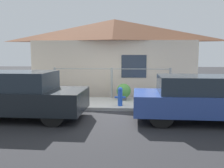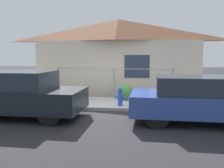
{
  "view_description": "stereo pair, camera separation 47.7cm",
  "coord_description": "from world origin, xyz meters",
  "px_view_note": "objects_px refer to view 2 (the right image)",
  "views": [
    {
      "loc": [
        0.68,
        -8.33,
        1.95
      ],
      "look_at": [
        0.12,
        0.3,
        0.9
      ],
      "focal_mm": 40.0,
      "sensor_mm": 36.0,
      "label": 1
    },
    {
      "loc": [
        1.16,
        -8.28,
        1.95
      ],
      "look_at": [
        0.12,
        0.3,
        0.9
      ],
      "focal_mm": 40.0,
      "sensor_mm": 36.0,
      "label": 2
    }
  ],
  "objects_px": {
    "car_left": "(23,94)",
    "car_right": "(198,99)",
    "fire_hydrant": "(120,96)",
    "potted_plant_near_hydrant": "(125,91)"
  },
  "relations": [
    {
      "from": "potted_plant_near_hydrant",
      "to": "car_right",
      "type": "bearing_deg",
      "value": -49.4
    },
    {
      "from": "car_right",
      "to": "fire_hydrant",
      "type": "relative_size",
      "value": 5.82
    },
    {
      "from": "car_left",
      "to": "car_right",
      "type": "relative_size",
      "value": 0.94
    },
    {
      "from": "fire_hydrant",
      "to": "potted_plant_near_hydrant",
      "type": "distance_m",
      "value": 1.1
    },
    {
      "from": "car_right",
      "to": "fire_hydrant",
      "type": "bearing_deg",
      "value": 149.01
    },
    {
      "from": "car_left",
      "to": "potted_plant_near_hydrant",
      "type": "bearing_deg",
      "value": 42.94
    },
    {
      "from": "car_left",
      "to": "car_right",
      "type": "bearing_deg",
      "value": 1.67
    },
    {
      "from": "car_right",
      "to": "potted_plant_near_hydrant",
      "type": "distance_m",
      "value": 3.44
    },
    {
      "from": "car_left",
      "to": "car_right",
      "type": "xyz_separation_m",
      "value": [
        5.2,
        0.0,
        -0.04
      ]
    },
    {
      "from": "fire_hydrant",
      "to": "potted_plant_near_hydrant",
      "type": "relative_size",
      "value": 1.02
    }
  ]
}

